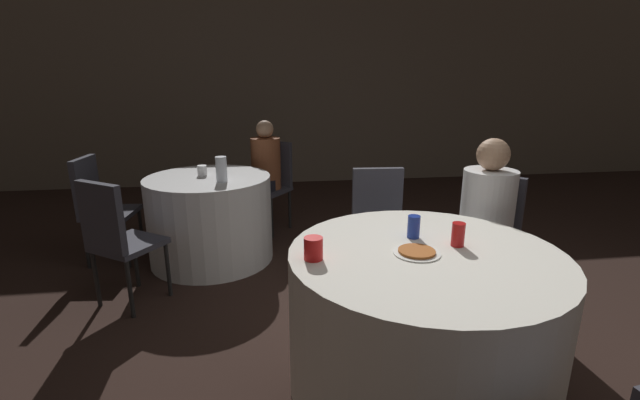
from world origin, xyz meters
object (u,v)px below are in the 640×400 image
table_near (421,320)px  chair_far_southwest (115,234)px  chair_near_northeast (489,229)px  table_far (211,219)px  person_white_shirt (482,227)px  pizza_plate_near (417,252)px  soda_can_red (458,235)px  chair_far_west (98,200)px  bottle_far (221,169)px  person_floral_shirt (262,179)px  soda_can_blue (414,227)px  chair_far_northeast (272,178)px  chair_near_north (379,219)px

table_near → chair_far_southwest: (-1.79, 1.05, 0.18)m
chair_near_northeast → chair_far_southwest: size_ratio=1.00×
table_far → person_white_shirt: size_ratio=0.89×
table_far → pizza_plate_near: (1.20, -1.84, 0.39)m
soda_can_red → chair_far_west: bearing=141.9°
bottle_far → chair_far_southwest: bearing=-139.4°
chair_far_southwest → person_floral_shirt: (1.00, 1.41, 0.02)m
table_far → chair_far_southwest: 0.97m
person_floral_shirt → table_far: bearing=90.0°
pizza_plate_near → soda_can_blue: 0.22m
table_near → soda_can_red: bearing=16.7°
table_near → chair_far_southwest: size_ratio=1.46×
table_far → chair_far_southwest: bearing=-124.6°
bottle_far → person_white_shirt: bearing=-28.6°
table_far → person_floral_shirt: 0.80m
chair_far_west → bottle_far: bottle_far is taller
bottle_far → chair_far_northeast: bearing=66.1°
chair_far_west → soda_can_red: size_ratio=7.64×
chair_near_northeast → chair_far_southwest: same height
chair_near_north → pizza_plate_near: (-0.12, -1.10, 0.21)m
chair_near_north → person_white_shirt: person_white_shirt is taller
table_far → person_white_shirt: (1.91, -1.17, 0.24)m
table_far → chair_near_northeast: bearing=-27.5°
person_floral_shirt → bottle_far: (-0.32, -0.83, 0.28)m
table_near → pizza_plate_near: 0.39m
table_near → chair_far_northeast: bearing=104.8°
chair_far_west → chair_far_southwest: same height
chair_far_west → person_white_shirt: size_ratio=0.77×
chair_far_west → pizza_plate_near: 2.90m
pizza_plate_near → soda_can_red: bearing=15.6°
pizza_plate_near → soda_can_red: soda_can_red is taller
table_near → pizza_plate_near: bearing=-168.3°
table_near → pizza_plate_near: size_ratio=5.89×
table_near → chair_far_northeast: chair_far_northeast is taller
soda_can_red → bottle_far: bearing=129.5°
soda_can_red → soda_can_blue: bearing=142.1°
chair_far_southwest → chair_far_west: bearing=149.4°
bottle_far → table_far: bearing=125.0°
chair_near_northeast → chair_far_southwest: (-2.57, 0.27, 0.00)m
chair_near_north → pizza_plate_near: bearing=87.3°
chair_near_north → chair_far_west: same height
table_near → soda_can_blue: bearing=89.1°
pizza_plate_near → chair_near_north: bearing=83.6°
table_far → chair_far_northeast: chair_far_northeast is taller
person_floral_shirt → soda_can_red: (0.97, -2.40, 0.24)m
bottle_far → pizza_plate_near: bearing=-57.1°
table_far → chair_far_southwest: chair_far_southwest is taller
chair_far_west → soda_can_red: (2.38, -1.87, 0.26)m
table_far → soda_can_blue: size_ratio=8.79×
chair_near_northeast → soda_can_blue: (-0.77, -0.58, 0.26)m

